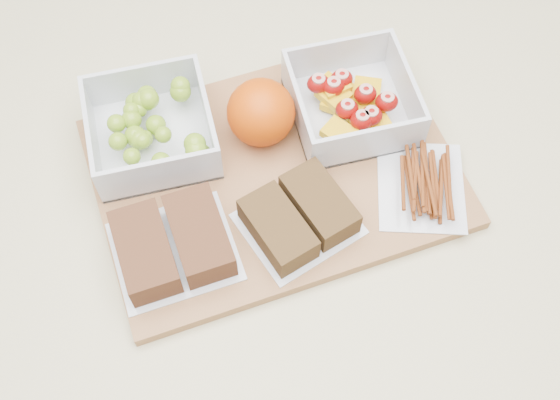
% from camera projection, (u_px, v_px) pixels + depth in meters
% --- Properties ---
extents(ground, '(4.00, 4.00, 0.00)m').
position_uv_depth(ground, '(273.00, 387.00, 1.62)').
color(ground, gray).
rests_on(ground, ground).
extents(counter, '(1.20, 0.90, 0.90)m').
position_uv_depth(counter, '(271.00, 323.00, 1.23)').
color(counter, beige).
rests_on(counter, ground).
extents(cutting_board, '(0.45, 0.34, 0.02)m').
position_uv_depth(cutting_board, '(275.00, 173.00, 0.84)').
color(cutting_board, '#A26E43').
rests_on(cutting_board, counter).
extents(grape_container, '(0.14, 0.14, 0.06)m').
position_uv_depth(grape_container, '(153.00, 128.00, 0.83)').
color(grape_container, silver).
rests_on(grape_container, cutting_board).
extents(fruit_container, '(0.14, 0.14, 0.06)m').
position_uv_depth(fruit_container, '(351.00, 103.00, 0.86)').
color(fruit_container, silver).
rests_on(fruit_container, cutting_board).
extents(orange, '(0.08, 0.08, 0.08)m').
position_uv_depth(orange, '(261.00, 112.00, 0.83)').
color(orange, '#D94905').
rests_on(orange, cutting_board).
extents(sandwich_bag_left, '(0.14, 0.13, 0.04)m').
position_uv_depth(sandwich_bag_left, '(173.00, 244.00, 0.77)').
color(sandwich_bag_left, silver).
rests_on(sandwich_bag_left, cutting_board).
extents(sandwich_bag_center, '(0.15, 0.14, 0.04)m').
position_uv_depth(sandwich_bag_center, '(299.00, 217.00, 0.78)').
color(sandwich_bag_center, silver).
rests_on(sandwich_bag_center, cutting_board).
extents(pretzel_bag, '(0.13, 0.15, 0.03)m').
position_uv_depth(pretzel_bag, '(423.00, 182.00, 0.81)').
color(pretzel_bag, silver).
rests_on(pretzel_bag, cutting_board).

